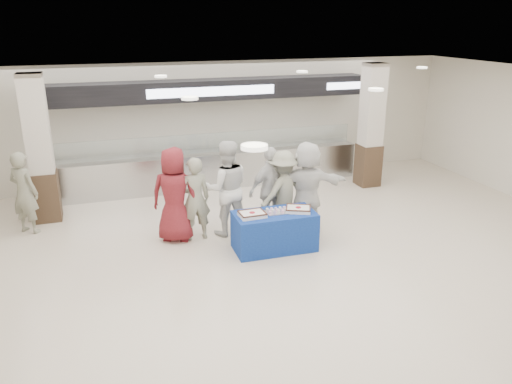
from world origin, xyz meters
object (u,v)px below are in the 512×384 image
object	(u,v)px
soldier_a	(195,199)
sheet_cake_left	(252,214)
sheet_cake_right	(298,209)
chef_tall	(226,188)
cupcake_tray	(277,211)
civilian_white	(307,187)
soldier_b	(283,192)
display_table	(274,231)
soldier_bg	(24,193)
civilian_maroon	(174,195)
chef_short	(271,189)

from	to	relation	value
soldier_a	sheet_cake_left	bearing A→B (deg)	128.89
sheet_cake_right	chef_tall	size ratio (longest dim) A/B	0.29
cupcake_tray	chef_tall	distance (m)	1.25
civilian_white	sheet_cake_right	bearing A→B (deg)	66.25
sheet_cake_left	soldier_b	distance (m)	1.22
chef_tall	display_table	bearing A→B (deg)	128.60
sheet_cake_left	soldier_b	size ratio (longest dim) A/B	0.28
chef_tall	soldier_bg	distance (m)	4.16
display_table	civilian_white	xyz separation A→B (m)	(0.95, 0.69, 0.58)
display_table	civilian_maroon	bearing A→B (deg)	150.08
display_table	chef_tall	size ratio (longest dim) A/B	0.78
sheet_cake_right	soldier_a	xyz separation A→B (m)	(-1.80, 1.00, 0.06)
chef_tall	chef_short	bearing A→B (deg)	178.84
chef_tall	soldier_b	world-z (taller)	chef_tall
civilian_maroon	civilian_white	world-z (taller)	civilian_white
chef_short	soldier_a	bearing A→B (deg)	-16.78
soldier_a	civilian_white	xyz separation A→B (m)	(2.29, -0.26, 0.10)
cupcake_tray	chef_short	bearing A→B (deg)	77.71
chef_tall	soldier_bg	world-z (taller)	chef_tall
civilian_maroon	soldier_b	world-z (taller)	civilian_maroon
soldier_a	soldier_bg	size ratio (longest dim) A/B	0.99
cupcake_tray	sheet_cake_right	bearing A→B (deg)	-9.69
chef_tall	chef_short	xyz separation A→B (m)	(0.93, -0.10, -0.09)
sheet_cake_right	sheet_cake_left	bearing A→B (deg)	179.02
chef_tall	soldier_b	size ratio (longest dim) A/B	1.14
chef_short	civilian_white	xyz separation A→B (m)	(0.70, -0.23, 0.06)
display_table	chef_short	xyz separation A→B (m)	(0.25, 0.91, 0.53)
display_table	chef_tall	bearing A→B (deg)	124.36
cupcake_tray	chef_tall	xyz separation A→B (m)	(-0.73, 1.00, 0.20)
soldier_bg	sheet_cake_right	bearing A→B (deg)	-169.49
soldier_a	soldier_bg	world-z (taller)	soldier_bg
civilian_maroon	soldier_b	size ratio (longest dim) A/B	1.10
civilian_white	soldier_bg	xyz separation A→B (m)	(-5.55, 1.68, -0.09)
soldier_bg	civilian_white	bearing A→B (deg)	-160.78
sheet_cake_left	civilian_maroon	xyz separation A→B (m)	(-1.27, 1.06, 0.16)
soldier_b	civilian_white	distance (m)	0.51
sheet_cake_right	cupcake_tray	xyz separation A→B (m)	(-0.40, 0.07, -0.01)
soldier_a	sheet_cake_right	bearing A→B (deg)	148.04
sheet_cake_right	soldier_a	size ratio (longest dim) A/B	0.33
soldier_b	sheet_cake_left	bearing A→B (deg)	20.38
soldier_bg	chef_short	bearing A→B (deg)	-160.64
display_table	civilian_maroon	distance (m)	2.09
sheet_cake_right	civilian_maroon	world-z (taller)	civilian_maroon
civilian_maroon	civilian_white	size ratio (longest dim) A/B	1.00
civilian_maroon	soldier_b	bearing A→B (deg)	-162.79
display_table	chef_tall	distance (m)	1.36
chef_tall	soldier_bg	bearing A→B (deg)	-13.98
sheet_cake_right	display_table	bearing A→B (deg)	173.73
sheet_cake_left	chef_tall	xyz separation A→B (m)	(-0.21, 1.05, 0.19)
civilian_maroon	chef_short	distance (m)	1.99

